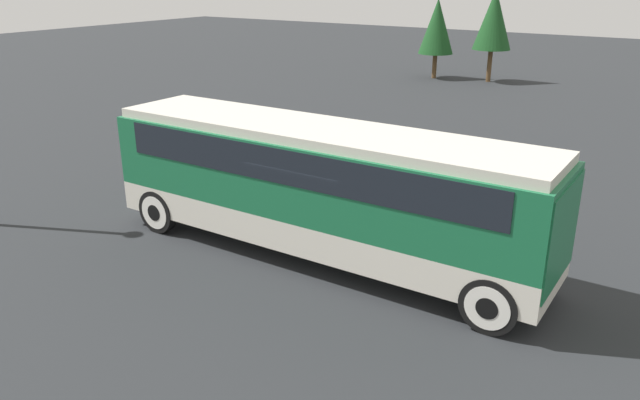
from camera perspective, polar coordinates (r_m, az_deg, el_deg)
The scene contains 6 objects.
ground_plane at distance 15.32m, azimuth 0.00°, elevation -5.08°, with size 120.00×120.00×0.00m, color #26282B.
tour_bus at distance 14.54m, azimuth 0.32°, elevation 1.78°, with size 11.03×2.52×3.22m.
parked_car_near at distance 22.09m, azimuth -5.83°, elevation 4.89°, with size 4.28×1.89×1.49m.
parked_car_mid at distance 19.38m, azimuth 4.28°, elevation 2.64°, with size 4.39×1.85×1.40m.
tree_left at distance 40.54m, azimuth 15.59°, elevation 15.61°, with size 2.31×2.31×5.54m.
tree_center at distance 41.19m, azimuth 10.65°, elevation 15.33°, with size 2.19×2.19×4.93m.
Camera 1 is at (7.58, -11.57, 6.57)m, focal length 35.00 mm.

